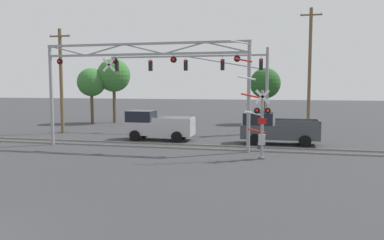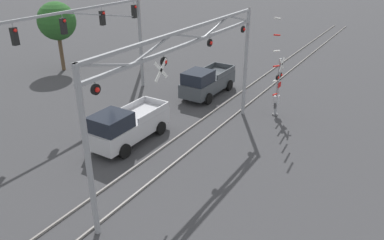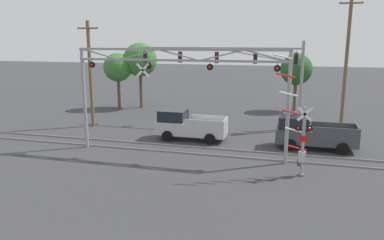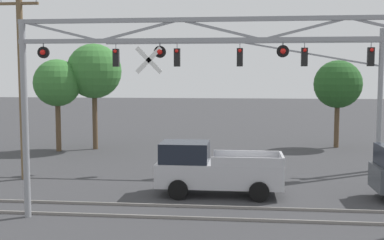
% 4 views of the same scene
% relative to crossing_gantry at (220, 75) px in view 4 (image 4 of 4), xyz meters
% --- Properties ---
extents(rail_track_near, '(80.00, 0.08, 0.10)m').
position_rel_crossing_gantry_xyz_m(rail_track_near, '(0.02, 0.28, -4.73)').
color(rail_track_near, gray).
rests_on(rail_track_near, ground_plane).
extents(rail_track_far, '(80.00, 0.08, 0.10)m').
position_rel_crossing_gantry_xyz_m(rail_track_far, '(0.02, 1.72, -4.73)').
color(rail_track_far, gray).
rests_on(rail_track_far, ground_plane).
extents(crossing_gantry, '(13.21, 0.27, 6.59)m').
position_rel_crossing_gantry_xyz_m(crossing_gantry, '(0.00, 0.00, 0.00)').
color(crossing_gantry, gray).
rests_on(crossing_gantry, ground_plane).
extents(traffic_signal_span, '(13.65, 0.39, 7.02)m').
position_rel_crossing_gantry_xyz_m(traffic_signal_span, '(3.18, 8.80, 0.28)').
color(traffic_signal_span, gray).
rests_on(traffic_signal_span, ground_plane).
extents(pickup_truck_lead, '(5.00, 2.07, 2.12)m').
position_rel_crossing_gantry_xyz_m(pickup_truck_lead, '(-0.45, 3.70, -3.75)').
color(pickup_truck_lead, '#B7B7BC').
rests_on(pickup_truck_lead, ground_plane).
extents(utility_pole_left, '(1.80, 0.28, 8.58)m').
position_rel_crossing_gantry_xyz_m(utility_pole_left, '(-9.28, 5.69, -0.35)').
color(utility_pole_left, brown).
rests_on(utility_pole_left, ground_plane).
extents(background_tree_beyond_span, '(2.95, 2.95, 5.78)m').
position_rel_crossing_gantry_xyz_m(background_tree_beyond_span, '(-10.84, 13.80, -0.51)').
color(background_tree_beyond_span, brown).
rests_on(background_tree_beyond_span, ground_plane).
extents(background_tree_far_left_verge, '(3.51, 3.51, 6.80)m').
position_rel_crossing_gantry_xyz_m(background_tree_far_left_verge, '(-8.80, 14.88, 0.24)').
color(background_tree_far_left_verge, brown).
rests_on(background_tree_far_left_verge, ground_plane).
extents(background_tree_far_right_verge, '(3.14, 3.14, 5.77)m').
position_rel_crossing_gantry_xyz_m(background_tree_far_right_verge, '(6.91, 17.26, -0.61)').
color(background_tree_far_right_verge, brown).
rests_on(background_tree_far_right_verge, ground_plane).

